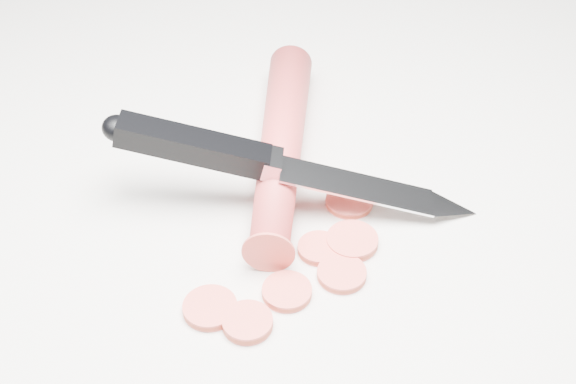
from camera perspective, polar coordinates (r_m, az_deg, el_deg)
name	(u,v)px	position (r m, az deg, el deg)	size (l,w,h in m)	color
ground	(243,224)	(0.59, -3.23, -2.27)	(2.40, 2.40, 0.00)	silver
carrot	(281,145)	(0.62, -0.48, 3.36)	(0.03, 0.03, 0.23)	red
carrot_slice_0	(287,292)	(0.54, -0.08, -7.09)	(0.03, 0.03, 0.01)	#D9473C
carrot_slice_1	(342,274)	(0.55, 3.84, -5.82)	(0.03, 0.03, 0.01)	#D9473C
carrot_slice_2	(248,322)	(0.52, -2.90, -9.25)	(0.03, 0.03, 0.01)	#D9473C
carrot_slice_3	(319,248)	(0.56, 2.25, -4.03)	(0.03, 0.03, 0.01)	#D9473C
carrot_slice_4	(349,201)	(0.60, 4.38, -0.65)	(0.04, 0.04, 0.01)	#D9473C
carrot_slice_5	(210,308)	(0.53, -5.57, -8.20)	(0.04, 0.04, 0.01)	#D9473C
carrot_slice_6	(352,241)	(0.57, 4.58, -3.49)	(0.04, 0.04, 0.01)	#D9473C
kitchen_knife	(294,165)	(0.58, 0.41, 1.95)	(0.25, 0.17, 0.08)	silver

